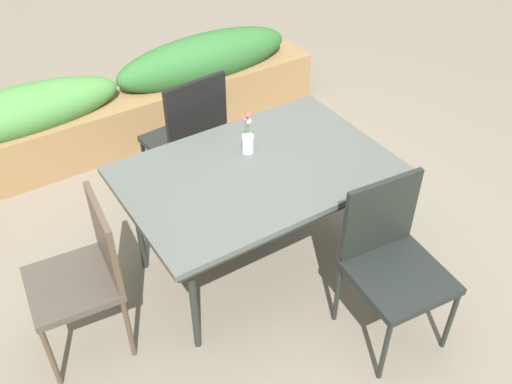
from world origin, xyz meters
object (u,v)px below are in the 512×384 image
chair_near_right (392,257)px  chair_end_left (85,271)px  chair_far_side (189,136)px  flower_vase (248,139)px  planter_box (122,104)px  dining_table (256,175)px

chair_near_right → chair_end_left: size_ratio=1.02×
chair_far_side → flower_vase: size_ratio=3.92×
chair_near_right → chair_far_side: chair_far_side is taller
chair_far_side → flower_vase: same height
chair_far_side → planter_box: size_ratio=0.30×
flower_vase → planter_box: (-0.19, 1.56, -0.49)m
chair_far_side → chair_end_left: bearing=-146.8°
flower_vase → planter_box: 1.65m
chair_near_right → chair_end_left: (-1.36, 0.76, -0.00)m
dining_table → planter_box: bearing=94.7°
flower_vase → chair_near_right: bearing=-72.5°
planter_box → chair_end_left: bearing=-117.0°
chair_end_left → flower_vase: size_ratio=3.55×
dining_table → chair_end_left: size_ratio=1.62×
planter_box → flower_vase: bearing=-83.0°
chair_near_right → dining_table: bearing=-60.4°
chair_far_side → flower_vase: bearing=-86.4°
chair_near_right → chair_far_side: size_ratio=0.92×
chair_near_right → flower_vase: bearing=-66.8°
chair_far_side → dining_table: bearing=-91.7°
chair_end_left → flower_vase: bearing=-75.3°
chair_near_right → flower_vase: size_ratio=3.63×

